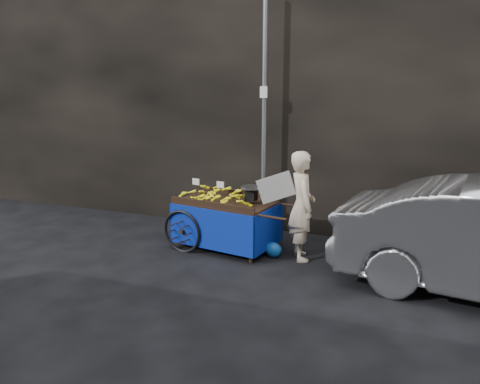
% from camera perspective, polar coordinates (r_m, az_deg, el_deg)
% --- Properties ---
extents(ground, '(80.00, 80.00, 0.00)m').
position_cam_1_polar(ground, '(7.07, -2.87, -7.96)').
color(ground, black).
rests_on(ground, ground).
extents(building_wall, '(13.50, 2.00, 5.00)m').
position_cam_1_polar(building_wall, '(8.92, 6.27, 12.80)').
color(building_wall, black).
rests_on(building_wall, ground).
extents(street_pole, '(0.12, 0.10, 4.00)m').
position_cam_1_polar(street_pole, '(7.72, 2.98, 9.15)').
color(street_pole, slate).
rests_on(street_pole, ground).
extents(banana_cart, '(2.15, 1.23, 1.10)m').
position_cam_1_polar(banana_cart, '(7.29, -1.97, -1.65)').
color(banana_cart, black).
rests_on(banana_cart, ground).
extents(vendor, '(0.93, 0.70, 1.61)m').
position_cam_1_polar(vendor, '(6.85, 7.52, -1.67)').
color(vendor, beige).
rests_on(vendor, ground).
extents(plastic_bag, '(0.25, 0.20, 0.23)m').
position_cam_1_polar(plastic_bag, '(7.05, 4.11, -7.05)').
color(plastic_bag, '#175AAE').
rests_on(plastic_bag, ground).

